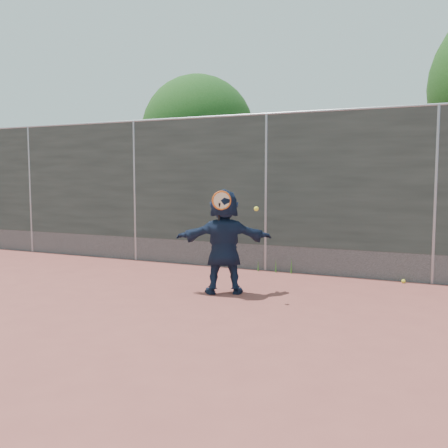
% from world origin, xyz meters
% --- Properties ---
extents(ground, '(80.00, 80.00, 0.00)m').
position_xyz_m(ground, '(0.00, 0.00, 0.00)').
color(ground, '#9E4C42').
rests_on(ground, ground).
extents(player, '(1.57, 1.07, 1.63)m').
position_xyz_m(player, '(0.04, 1.44, 0.81)').
color(player, '#15223B').
rests_on(player, ground).
extents(ball_ground, '(0.07, 0.07, 0.07)m').
position_xyz_m(ball_ground, '(2.55, 3.35, 0.03)').
color(ball_ground, yellow).
rests_on(ball_ground, ground).
extents(fence, '(20.00, 0.06, 3.03)m').
position_xyz_m(fence, '(-0.00, 3.50, 1.58)').
color(fence, '#38423D').
rests_on(fence, ground).
extents(swing_action, '(0.74, 0.18, 0.51)m').
position_xyz_m(swing_action, '(0.15, 1.23, 1.43)').
color(swing_action, '#DF5915').
rests_on(swing_action, ground).
extents(tree_left, '(3.15, 3.00, 4.53)m').
position_xyz_m(tree_left, '(-2.85, 6.55, 2.94)').
color(tree_left, '#382314').
rests_on(tree_left, ground).
extents(weed_clump, '(0.68, 0.07, 0.30)m').
position_xyz_m(weed_clump, '(0.29, 3.38, 0.13)').
color(weed_clump, '#387226').
rests_on(weed_clump, ground).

